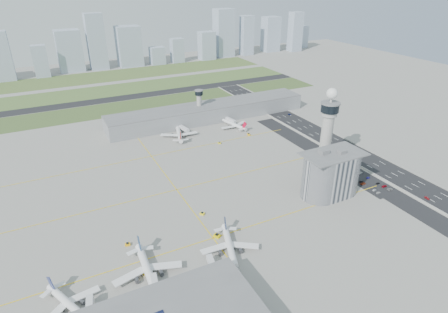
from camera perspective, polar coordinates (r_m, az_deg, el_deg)
name	(u,v)px	position (r m, az deg, el deg)	size (l,w,h in m)	color
ground	(247,196)	(257.46, 3.54, -6.08)	(1000.00, 1000.00, 0.00)	#9C9991
grass_strip_0	(133,106)	(443.56, -13.64, 7.45)	(480.00, 50.00, 0.08)	#425528
grass_strip_1	(119,90)	(513.91, -15.77, 9.76)	(480.00, 60.00, 0.08)	#455D2C
grass_strip_2	(106,76)	(590.21, -17.49, 11.60)	(480.00, 70.00, 0.08)	#4C6831
runway	(126,98)	(478.08, -14.76, 8.68)	(480.00, 22.00, 0.10)	black
highway	(370,162)	(324.52, 21.40, -0.75)	(28.00, 500.00, 0.10)	black
barrier_left	(357,165)	(314.64, 19.68, -1.19)	(0.60, 500.00, 1.20)	#9E9E99
barrier_right	(383,158)	(334.25, 23.05, -0.16)	(0.60, 500.00, 1.20)	#9E9E99
landside_road	(356,174)	(301.58, 19.51, -2.50)	(18.00, 260.00, 0.08)	black
parking_lot	(366,181)	(293.34, 20.86, -3.58)	(20.00, 44.00, 0.10)	black
taxiway_line_h_0	(213,238)	(220.49, -1.68, -12.33)	(260.00, 0.60, 0.01)	yellow
taxiway_line_h_1	(177,190)	(266.45, -7.23, -5.04)	(260.00, 0.60, 0.01)	yellow
taxiway_line_h_2	(151,156)	(317.14, -11.00, 0.05)	(260.00, 0.60, 0.01)	yellow
taxiway_line_v	(177,190)	(266.45, -7.23, -5.04)	(0.60, 260.00, 0.01)	yellow
control_tower	(328,127)	(286.84, 15.50, 4.34)	(14.00, 14.00, 64.50)	#ADAAA5
secondary_tower	(199,103)	(384.14, -3.80, 8.20)	(8.60, 8.60, 31.90)	#ADAAA5
admin_building	(331,174)	(262.62, 15.96, -2.58)	(42.00, 24.00, 33.50)	#B2B2B7
terminal_pier	(209,112)	(389.71, -2.28, 6.81)	(210.00, 32.00, 15.80)	gray
airplane_near_a	(70,302)	(192.45, -22.46, -19.81)	(35.43, 30.11, 9.92)	white
airplane_near_b	(148,268)	(196.89, -11.52, -16.35)	(41.89, 35.61, 11.73)	white
airplane_near_c	(230,244)	(207.62, 0.94, -13.26)	(38.48, 32.71, 10.78)	white
airplane_far_a	(179,131)	(350.27, -6.91, 3.95)	(40.66, 34.56, 11.38)	white
airplane_far_b	(234,122)	(369.47, 1.48, 5.23)	(35.55, 30.21, 9.95)	white
jet_bridge_near_1	(157,299)	(186.37, -10.11, -20.53)	(14.00, 3.00, 5.70)	silver
jet_bridge_near_2	(216,277)	(193.36, -1.21, -17.88)	(14.00, 3.00, 5.70)	silver
jet_bridge_far_0	(180,128)	(364.19, -6.65, 4.37)	(14.00, 3.00, 5.70)	silver
jet_bridge_far_1	(226,119)	(382.83, 0.38, 5.66)	(14.00, 3.00, 5.70)	silver
tug_0	(128,244)	(221.70, -14.49, -12.80)	(2.00, 2.91, 1.69)	#FCB00E
tug_1	(146,273)	(202.07, -11.83, -16.92)	(2.45, 3.56, 2.07)	yellow
tug_2	(217,236)	(220.54, -1.08, -11.96)	(2.51, 3.66, 2.13)	yellow
tug_3	(202,213)	(239.08, -3.34, -8.65)	(2.00, 2.91, 1.69)	yellow
tug_4	(219,143)	(333.98, -0.70, 2.10)	(1.96, 2.86, 1.66)	gold
tug_5	(249,134)	(352.81, 3.77, 3.43)	(2.24, 3.26, 1.89)	#F6B114
car_lot_0	(378,193)	(281.23, 22.47, -5.10)	(1.35, 3.36, 1.15)	silver
car_lot_1	(375,190)	(283.30, 21.98, -4.76)	(1.20, 3.45, 1.14)	gray
car_lot_2	(363,184)	(288.61, 20.43, -3.88)	(2.05, 4.44, 1.24)	maroon
car_lot_3	(361,181)	(291.03, 20.16, -3.58)	(1.60, 3.95, 1.15)	black
car_lot_4	(352,177)	(294.10, 18.91, -3.04)	(1.36, 3.38, 1.15)	#0E1549
car_lot_5	(347,173)	(299.00, 18.23, -2.43)	(1.28, 3.68, 1.21)	#B8B9C4
car_lot_6	(390,189)	(288.47, 23.96, -4.57)	(2.09, 4.53, 1.26)	gray
car_lot_7	(384,186)	(290.75, 23.24, -4.17)	(1.83, 4.49, 1.30)	maroon
car_lot_8	(378,183)	(292.98, 22.40, -3.79)	(1.35, 3.35, 1.14)	black
car_lot_9	(368,178)	(298.06, 21.12, -3.03)	(1.16, 3.32, 1.09)	navy
car_lot_10	(360,173)	(302.77, 20.00, -2.35)	(2.02, 4.37, 1.22)	white
car_lot_11	(353,169)	(306.72, 19.06, -1.81)	(1.76, 4.33, 1.26)	#A1A1A7
car_hw_0	(427,198)	(288.76, 28.54, -5.57)	(1.53, 3.80, 1.29)	#AB2028
car_hw_1	(336,144)	(347.25, 16.72, 1.86)	(1.19, 3.41, 1.12)	black
car_hw_2	(290,114)	(410.08, 9.96, 6.34)	(1.80, 3.91, 1.09)	navy
car_hw_4	(249,101)	(449.87, 3.87, 8.48)	(1.48, 3.67, 1.25)	#A5A7A8
skyline_bldg_5	(1,56)	(616.21, -30.83, 12.97)	(25.49, 20.39, 66.89)	#9EADC1
skyline_bldg_6	(40,61)	(615.32, -26.18, 12.90)	(20.04, 16.03, 45.20)	#9EADC1
skyline_bldg_7	(70,51)	(634.71, -22.47, 14.66)	(35.76, 28.61, 61.22)	#9EADC1
skyline_bldg_8	(96,42)	(632.31, -18.89, 16.21)	(26.33, 21.06, 83.39)	#9EADC1
skyline_bldg_9	(129,46)	(643.90, -14.27, 15.97)	(36.96, 29.57, 62.11)	#9EADC1
skyline_bldg_10	(157,56)	(649.65, -10.12, 14.89)	(23.01, 18.41, 27.75)	#9EADC1
skyline_bldg_11	(177,50)	(659.15, -7.15, 15.75)	(20.22, 16.18, 38.97)	#9EADC1
skyline_bldg_12	(207,46)	(676.56, -2.65, 16.52)	(26.14, 20.92, 46.89)	#9EADC1
skyline_bldg_13	(224,33)	(701.30, -0.04, 18.31)	(32.26, 25.81, 81.20)	#9EADC1
skyline_bldg_14	(247,35)	(716.75, 3.48, 17.93)	(21.59, 17.28, 68.75)	#9EADC1
skyline_bldg_15	(271,34)	(755.28, 7.13, 18.01)	(30.25, 24.20, 63.40)	#9EADC1
skyline_bldg_16	(295,32)	(763.45, 10.80, 18.16)	(23.04, 18.43, 71.56)	#9EADC1
skyline_bldg_17	(301,37)	(809.11, 11.68, 17.43)	(22.64, 18.11, 41.06)	#9EADC1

